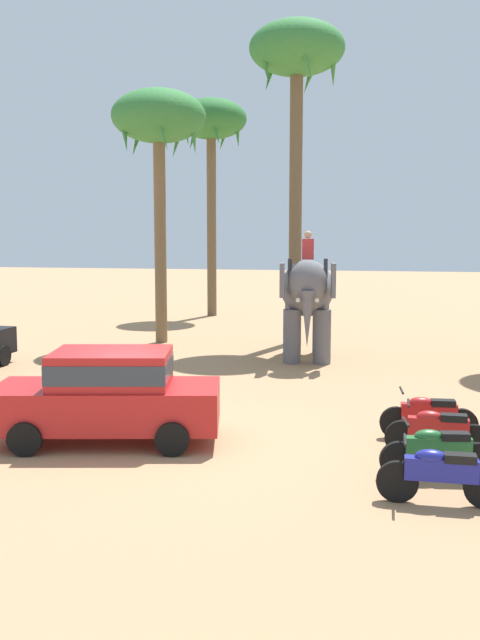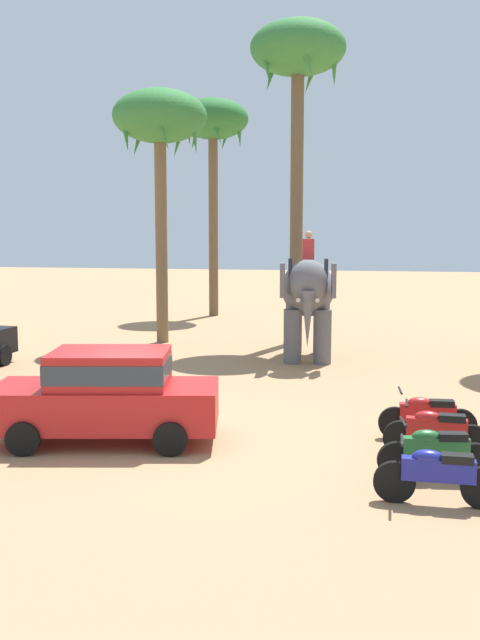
# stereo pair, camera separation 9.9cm
# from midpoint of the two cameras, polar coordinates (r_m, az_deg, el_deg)

# --- Properties ---
(ground_plane) EXTENTS (120.00, 120.00, 0.00)m
(ground_plane) POSITION_cam_midpoint_polar(r_m,az_deg,el_deg) (13.72, -6.87, -9.34)
(ground_plane) COLOR tan
(car_sedan_foreground) EXTENTS (4.36, 2.48, 1.70)m
(car_sedan_foreground) POSITION_cam_midpoint_polar(r_m,az_deg,el_deg) (13.45, -10.27, -5.65)
(car_sedan_foreground) COLOR red
(car_sedan_foreground) RESTS_ON ground
(elephant_with_mahout) EXTENTS (1.95, 3.96, 3.88)m
(elephant_with_mahout) POSITION_cam_midpoint_polar(r_m,az_deg,el_deg) (21.70, 5.54, 2.05)
(elephant_with_mahout) COLOR slate
(elephant_with_mahout) RESTS_ON ground
(motorcycle_nearest_camera) EXTENTS (1.80, 0.55, 0.94)m
(motorcycle_nearest_camera) POSITION_cam_midpoint_polar(r_m,az_deg,el_deg) (10.73, 15.67, -11.64)
(motorcycle_nearest_camera) COLOR black
(motorcycle_nearest_camera) RESTS_ON ground
(motorcycle_second_in_row) EXTENTS (1.80, 0.55, 0.94)m
(motorcycle_second_in_row) POSITION_cam_midpoint_polar(r_m,az_deg,el_deg) (11.76, 15.46, -9.98)
(motorcycle_second_in_row) COLOR black
(motorcycle_second_in_row) RESTS_ON ground
(motorcycle_mid_row) EXTENTS (1.80, 0.55, 0.94)m
(motorcycle_mid_row) POSITION_cam_midpoint_polar(r_m,az_deg,el_deg) (12.92, 15.49, -8.45)
(motorcycle_mid_row) COLOR black
(motorcycle_mid_row) RESTS_ON ground
(motorcycle_fourth_in_row) EXTENTS (1.80, 0.55, 0.94)m
(motorcycle_fourth_in_row) POSITION_cam_midpoint_polar(r_m,az_deg,el_deg) (13.92, 14.82, -7.31)
(motorcycle_fourth_in_row) COLOR black
(motorcycle_fourth_in_row) RESTS_ON ground
(palm_tree_behind_elephant) EXTENTS (3.20, 3.20, 9.79)m
(palm_tree_behind_elephant) POSITION_cam_midpoint_polar(r_m,az_deg,el_deg) (33.43, -2.07, 15.03)
(palm_tree_behind_elephant) COLOR brown
(palm_tree_behind_elephant) RESTS_ON ground
(palm_tree_left_of_road) EXTENTS (3.20, 3.20, 8.64)m
(palm_tree_left_of_road) POSITION_cam_midpoint_polar(r_m,az_deg,el_deg) (25.37, -6.26, 15.16)
(palm_tree_left_of_road) COLOR brown
(palm_tree_left_of_road) RESTS_ON ground
(palm_tree_far_back) EXTENTS (3.20, 3.20, 10.83)m
(palm_tree_far_back) POSITION_cam_midpoint_polar(r_m,az_deg,el_deg) (25.54, 4.73, 19.69)
(palm_tree_far_back) COLOR brown
(palm_tree_far_back) RESTS_ON ground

